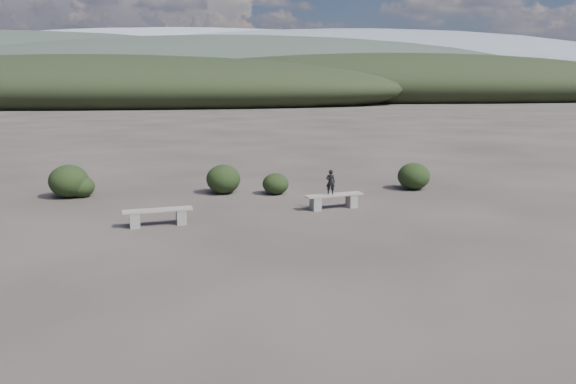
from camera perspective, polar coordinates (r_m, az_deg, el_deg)
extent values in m
plane|color=#312A26|center=(12.71, -1.76, -8.00)|extent=(1200.00, 1200.00, 0.00)
cube|color=slate|center=(16.88, -15.30, -2.76)|extent=(0.35, 0.44, 0.44)
cube|color=slate|center=(16.97, -10.80, -2.48)|extent=(0.35, 0.44, 0.44)
cube|color=gray|center=(16.86, -13.08, -1.79)|extent=(2.04, 0.83, 0.06)
cube|color=slate|center=(18.44, 2.82, -1.20)|extent=(0.37, 0.45, 0.44)
cube|color=slate|center=(19.01, 6.48, -0.89)|extent=(0.37, 0.45, 0.44)
cube|color=gray|center=(18.66, 4.69, -0.30)|extent=(2.03, 0.95, 0.06)
imported|color=black|center=(18.52, 4.34, 1.01)|extent=(0.34, 0.26, 0.83)
ellipsoid|color=black|center=(21.86, -20.27, 0.53)|extent=(0.96, 0.96, 0.79)
ellipsoid|color=black|center=(21.29, -6.59, 1.31)|extent=(1.28, 1.28, 1.10)
ellipsoid|color=black|center=(21.03, -1.27, 0.84)|extent=(0.99, 0.99, 0.79)
ellipsoid|color=black|center=(22.50, 12.66, 1.58)|extent=(1.26, 1.26, 1.05)
ellipsoid|color=black|center=(21.95, -21.38, 1.04)|extent=(1.42, 1.42, 1.20)
ellipsoid|color=black|center=(104.84, -18.98, 9.79)|extent=(110.00, 40.00, 12.00)
ellipsoid|color=black|center=(127.10, 11.21, 10.53)|extent=(120.00, 44.00, 14.00)
ellipsoid|color=#2A3229|center=(171.98, -5.17, 11.56)|extent=(190.00, 64.00, 24.00)
ellipsoid|color=#2A3229|center=(248.58, -26.86, 10.71)|extent=(240.00, 80.00, 32.00)
ellipsoid|color=slate|center=(319.94, 7.64, 12.13)|extent=(340.00, 110.00, 44.00)
ellipsoid|color=#8D949F|center=(413.10, -9.59, 12.21)|extent=(460.00, 140.00, 56.00)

